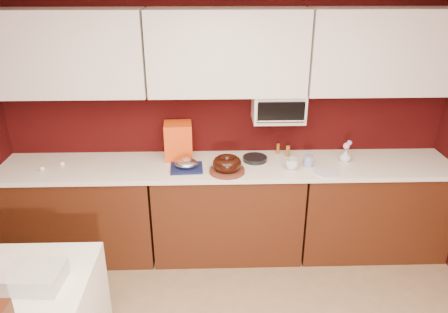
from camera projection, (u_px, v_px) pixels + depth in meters
wall_back at (226, 116)px, 3.99m from camera, size 4.00×0.02×2.50m
base_cabinet_left at (82, 213)px, 4.00m from camera, size 1.31×0.58×0.86m
base_cabinet_center at (227, 211)px, 4.03m from camera, size 1.31×0.58×0.86m
base_cabinet_right at (370, 208)px, 4.07m from camera, size 1.31×0.58×0.86m
countertop at (228, 166)px, 3.85m from camera, size 4.00×0.62×0.04m
upper_cabinet_left at (64, 53)px, 3.56m from camera, size 1.31×0.33×0.70m
upper_cabinet_center at (227, 53)px, 3.60m from camera, size 1.31×0.33×0.70m
upper_cabinet_right at (387, 52)px, 3.64m from camera, size 1.31×0.33×0.70m
toaster_oven at (278, 107)px, 3.82m from camera, size 0.45×0.30×0.25m
toaster_oven_door at (281, 112)px, 3.67m from camera, size 0.40×0.02×0.18m
toaster_oven_handle at (281, 121)px, 3.69m from camera, size 0.42×0.02×0.02m
cake_base at (227, 171)px, 3.69m from camera, size 0.31×0.31×0.03m
bundt_cake at (227, 164)px, 3.67m from camera, size 0.29×0.29×0.10m
navy_towel at (187, 168)px, 3.75m from camera, size 0.29×0.25×0.02m
foil_ham_nest at (186, 163)px, 3.73m from camera, size 0.23×0.21×0.07m
roasted_ham at (186, 161)px, 3.72m from camera, size 0.11×0.10×0.06m
pandoro_box at (178, 141)px, 3.92m from camera, size 0.26×0.24×0.33m
dark_pan at (255, 159)px, 3.92m from camera, size 0.26×0.26×0.04m
coffee_mug at (292, 163)px, 3.74m from camera, size 0.14×0.14×0.11m
blue_jar at (308, 161)px, 3.79m from camera, size 0.10×0.10×0.10m
flower_vase at (345, 155)px, 3.88m from camera, size 0.10×0.10×0.12m
flower_pink at (346, 146)px, 3.85m from camera, size 0.06×0.06×0.06m
flower_blue at (349, 143)px, 3.86m from camera, size 0.05×0.05×0.05m
china_plate at (326, 173)px, 3.68m from camera, size 0.22×0.22×0.01m
amber_bottle at (288, 151)px, 3.99m from camera, size 0.04×0.04×0.10m
egg_left at (42, 169)px, 3.72m from camera, size 0.05×0.04×0.04m
egg_right at (62, 164)px, 3.81m from camera, size 0.06×0.05×0.04m
newspaper_stack at (36, 277)px, 2.59m from camera, size 0.33×0.28×0.11m
amber_bottle_tall at (278, 149)px, 4.05m from camera, size 0.03×0.03×0.10m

